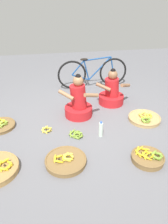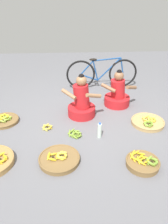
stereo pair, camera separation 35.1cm
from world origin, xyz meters
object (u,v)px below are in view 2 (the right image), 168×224
object	(u,v)px
vendor_woman_behind	(117,94)
water_bottle	(100,130)
banana_basket_back_center	(4,120)
loose_bananas_mid_right	(47,127)
vendor_woman_front	(82,103)
banana_basket_back_right	(59,159)
bicycle_leaning	(102,73)
banana_basket_near_bicycle	(143,162)
banana_basket_mid_left	(148,122)
loose_bananas_near_vendor	(75,134)

from	to	relation	value
vendor_woman_behind	water_bottle	distance (m)	1.22
banana_basket_back_center	vendor_woman_behind	bearing A→B (deg)	14.38
loose_bananas_mid_right	water_bottle	xyz separation A→B (m)	(0.87, -0.30, 0.10)
vendor_woman_behind	loose_bananas_mid_right	distance (m)	1.61
vendor_woman_front	banana_basket_back_center	xyz separation A→B (m)	(-1.42, -0.17, -0.22)
banana_basket_back_right	loose_bananas_mid_right	xyz separation A→B (m)	(-0.24, 0.83, -0.02)
bicycle_leaning	banana_basket_near_bicycle	distance (m)	2.76
banana_basket_mid_left	loose_bananas_mid_right	bearing A→B (deg)	-178.67
banana_basket_back_center	loose_bananas_mid_right	bearing A→B (deg)	-17.77
banana_basket_mid_left	banana_basket_back_center	bearing A→B (deg)	175.23
banana_basket_back_center	loose_bananas_near_vendor	world-z (taller)	banana_basket_back_center
vendor_woman_front	banana_basket_back_right	size ratio (longest dim) A/B	1.43
banana_basket_near_bicycle	water_bottle	xyz separation A→B (m)	(-0.51, 0.68, 0.07)
banana_basket_back_right	banana_basket_back_center	bearing A→B (deg)	133.82
banana_basket_near_bicycle	loose_bananas_mid_right	bearing A→B (deg)	144.61
vendor_woman_behind	loose_bananas_near_vendor	distance (m)	1.39
banana_basket_back_right	loose_bananas_near_vendor	bearing A→B (deg)	68.51
vendor_woman_behind	banana_basket_near_bicycle	size ratio (longest dim) A/B	1.64
vendor_woman_behind	vendor_woman_front	bearing A→B (deg)	-152.87
vendor_woman_front	vendor_woman_behind	distance (m)	0.85
banana_basket_near_bicycle	banana_basket_back_center	distance (m)	2.51
vendor_woman_front	loose_bananas_near_vendor	distance (m)	0.71
bicycle_leaning	banana_basket_back_right	distance (m)	2.76
vendor_woman_front	loose_bananas_near_vendor	world-z (taller)	vendor_woman_front
banana_basket_back_right	loose_bananas_near_vendor	world-z (taller)	banana_basket_back_right
bicycle_leaning	water_bottle	bearing A→B (deg)	-98.34
banana_basket_back_right	water_bottle	size ratio (longest dim) A/B	2.11
vendor_woman_front	banana_basket_back_center	world-z (taller)	vendor_woman_front
loose_bananas_mid_right	water_bottle	size ratio (longest dim) A/B	0.75
vendor_woman_front	banana_basket_back_right	xyz separation A→B (m)	(-0.38, -1.26, -0.22)
loose_bananas_near_vendor	water_bottle	size ratio (longest dim) A/B	0.98
banana_basket_back_right	water_bottle	world-z (taller)	water_bottle
vendor_woman_behind	banana_basket_back_center	world-z (taller)	vendor_woman_behind
loose_bananas_near_vendor	vendor_woman_behind	bearing A→B (deg)	49.45
banana_basket_back_center	water_bottle	distance (m)	1.76
vendor_woman_front	water_bottle	bearing A→B (deg)	-70.71
vendor_woman_front	loose_bananas_mid_right	size ratio (longest dim) A/B	4.05
bicycle_leaning	banana_basket_back_center	xyz separation A→B (m)	(-1.97, -1.49, -0.32)
vendor_woman_behind	loose_bananas_mid_right	size ratio (longest dim) A/B	3.70
banana_basket_back_right	loose_bananas_near_vendor	size ratio (longest dim) A/B	2.16
loose_bananas_mid_right	banana_basket_back_center	bearing A→B (deg)	162.23
bicycle_leaning	vendor_woman_front	bearing A→B (deg)	-112.69
bicycle_leaning	water_bottle	distance (m)	2.08
banana_basket_back_center	loose_bananas_mid_right	distance (m)	0.84
vendor_woman_front	water_bottle	xyz separation A→B (m)	(0.25, -0.72, -0.14)
banana_basket_back_right	banana_basket_near_bicycle	xyz separation A→B (m)	(1.14, -0.15, 0.01)
banana_basket_mid_left	water_bottle	size ratio (longest dim) A/B	2.14
water_bottle	bicycle_leaning	bearing A→B (deg)	81.66
vendor_woman_front	vendor_woman_behind	size ratio (longest dim) A/B	1.09
bicycle_leaning	loose_bananas_near_vendor	distance (m)	2.12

